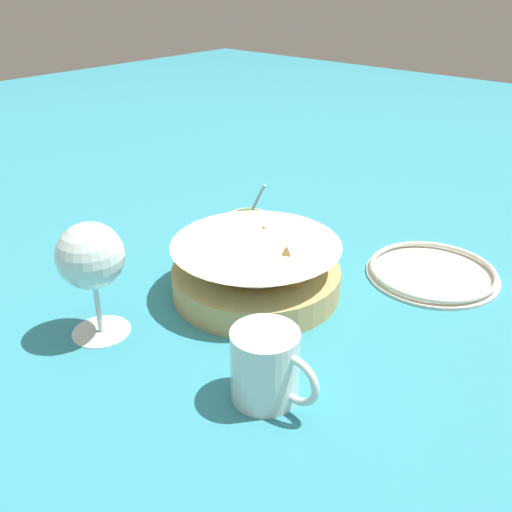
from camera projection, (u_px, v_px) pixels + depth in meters
ground_plane at (261, 307)px, 0.83m from camera, size 4.00×4.00×0.00m
food_basket at (256, 271)px, 0.86m from camera, size 0.25×0.25×0.10m
sauce_cup at (249, 224)px, 1.05m from camera, size 0.08×0.07×0.11m
wine_glass at (91, 259)px, 0.73m from camera, size 0.09×0.09×0.16m
beer_mug at (266, 368)px, 0.65m from camera, size 0.11×0.08×0.09m
side_plate at (432, 272)px, 0.92m from camera, size 0.21×0.21×0.01m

